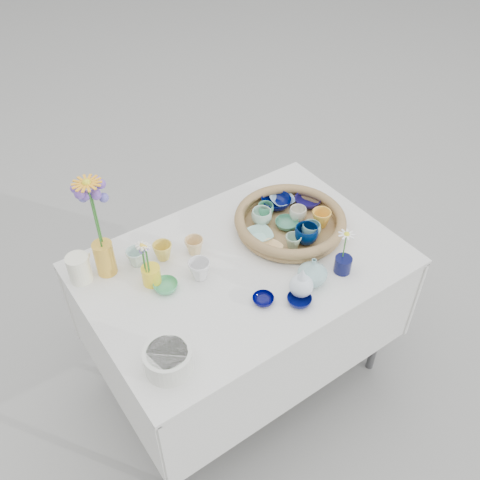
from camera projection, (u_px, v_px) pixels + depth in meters
ground at (242, 371)px, 2.66m from camera, size 80.00×80.00×0.00m
display_table at (242, 371)px, 2.66m from camera, size 1.26×0.86×0.77m
wicker_tray at (290, 222)px, 2.27m from camera, size 0.47×0.47×0.08m
tray_ceramic_0 at (276, 202)px, 2.37m from camera, size 0.15×0.15×0.04m
tray_ceramic_1 at (308, 201)px, 2.38m from camera, size 0.14×0.14×0.04m
tray_ceramic_2 at (321, 219)px, 2.26m from camera, size 0.10×0.10×0.08m
tray_ceramic_3 at (287, 224)px, 2.27m from camera, size 0.13×0.13×0.03m
tray_ceramic_4 at (293, 242)px, 2.16m from camera, size 0.08×0.08×0.06m
tray_ceramic_5 at (259, 235)px, 2.22m from camera, size 0.13×0.13×0.03m
tray_ceramic_6 at (262, 217)px, 2.27m from camera, size 0.11×0.11×0.07m
tray_ceramic_7 at (298, 214)px, 2.29m from camera, size 0.09×0.09×0.06m
tray_ceramic_8 at (282, 200)px, 2.39m from camera, size 0.12×0.12×0.03m
tray_ceramic_9 at (306, 235)px, 2.18m from camera, size 0.11×0.11×0.08m
tray_ceramic_10 at (271, 248)px, 2.16m from camera, size 0.11×0.11×0.02m
tray_ceramic_11 at (311, 230)px, 2.21m from camera, size 0.09×0.09×0.06m
tray_ceramic_12 at (265, 210)px, 2.32m from camera, size 0.08×0.08×0.06m
loose_ceramic_0 at (163, 251)px, 2.14m from camera, size 0.08×0.08×0.07m
loose_ceramic_1 at (194, 246)px, 2.16m from camera, size 0.10×0.10×0.07m
loose_ceramic_2 at (166, 286)px, 2.03m from camera, size 0.12×0.12×0.03m
loose_ceramic_3 at (199, 270)px, 2.05m from camera, size 0.11×0.11×0.08m
loose_ceramic_4 at (263, 300)px, 1.98m from camera, size 0.09×0.09×0.03m
loose_ceramic_5 at (136, 257)px, 2.11m from camera, size 0.10×0.10×0.07m
loose_ceramic_6 at (299, 300)px, 1.97m from camera, size 0.09×0.09×0.03m
fluted_bowl at (168, 360)px, 1.75m from camera, size 0.20×0.20×0.08m
bud_vase_paleblue at (302, 281)px, 1.97m from camera, size 0.12×0.12×0.14m
bud_vase_seafoam at (313, 271)px, 2.02m from camera, size 0.13×0.13×0.12m
bud_vase_cobalt at (343, 265)px, 2.08m from camera, size 0.08×0.08×0.07m
single_daisy at (345, 246)px, 2.03m from camera, size 0.10×0.10×0.13m
tall_vase_yellow at (105, 258)px, 2.06m from camera, size 0.10×0.10×0.15m
gerbera at (95, 216)px, 1.90m from camera, size 0.15×0.15×0.31m
hydrangea at (97, 218)px, 1.94m from camera, size 0.11×0.11×0.31m
white_pitcher at (79, 269)px, 2.03m from camera, size 0.14×0.12×0.12m
daisy_cup at (151, 275)px, 2.04m from camera, size 0.09×0.09×0.08m
daisy_posy at (145, 256)px, 1.96m from camera, size 0.10×0.10×0.14m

